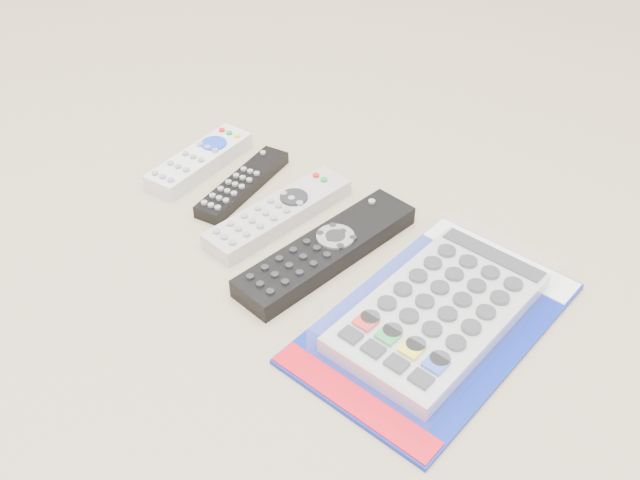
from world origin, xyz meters
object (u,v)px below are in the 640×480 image
Objects in this scene: remote_small_grey at (200,160)px; remote_large_black at (327,250)px; remote_silver_dvd at (279,213)px; remote_slim_black at (243,184)px; jumbo_remote_packaged at (439,309)px.

remote_small_grey is 0.26m from remote_large_black.
remote_small_grey is 0.68× the size of remote_large_black.
remote_small_grey is at bearing 178.32° from remote_silver_dvd.
remote_large_black is (0.26, -0.04, 0.00)m from remote_small_grey.
remote_silver_dvd is (0.17, -0.02, -0.00)m from remote_small_grey.
remote_silver_dvd is (0.08, -0.02, 0.00)m from remote_slim_black.
jumbo_remote_packaged is at bearing 3.82° from remote_large_black.
remote_slim_black is at bearing 173.34° from remote_large_black.
remote_large_black is (0.09, -0.02, 0.00)m from remote_silver_dvd.
remote_silver_dvd is 0.10m from remote_large_black.
remote_small_grey is 0.54× the size of jumbo_remote_packaged.
remote_large_black reaches higher than remote_slim_black.
remote_large_black is (0.18, -0.04, 0.00)m from remote_slim_black.
remote_silver_dvd is 0.67× the size of jumbo_remote_packaged.
remote_large_black is 0.80× the size of jumbo_remote_packaged.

